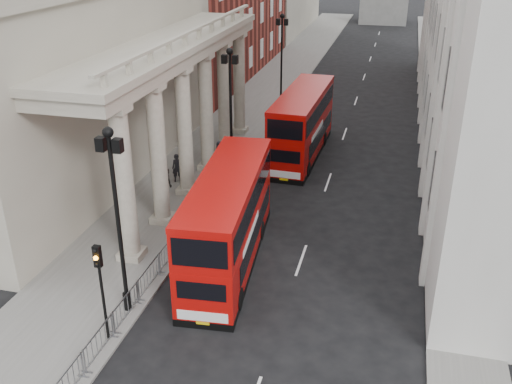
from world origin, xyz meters
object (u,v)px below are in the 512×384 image
Objects in this scene: traffic_light at (100,276)px; pedestrian_a at (177,168)px; pedestrian_b at (165,175)px; lamp_post_south at (117,211)px; bus_near at (228,218)px; pedestrian_c at (220,154)px; bus_far at (302,123)px; lamp_post_north at (282,54)px; lamp_post_mid at (231,103)px.

pedestrian_a is at bearing 101.07° from traffic_light.
traffic_light reaches higher than pedestrian_b.
lamp_post_south is 1.93× the size of traffic_light.
bus_near is (3.02, 6.98, -0.66)m from traffic_light.
bus_near is 12.53m from pedestrian_c.
pedestrian_b is at bearing -130.64° from bus_far.
pedestrian_b is 4.88m from pedestrian_c.
traffic_light is 0.39× the size of bus_far.
lamp_post_south is 2.71m from traffic_light.
bus_near reaches higher than pedestrian_a.
lamp_post_north is at bearing 110.94° from bus_far.
pedestrian_c is at bearing 93.58° from lamp_post_south.
pedestrian_a is 1.03× the size of pedestrian_c.
bus_far is 5.92× the size of pedestrian_a.
pedestrian_c is (-1.04, 16.69, -3.89)m from lamp_post_south.
pedestrian_c is (-1.04, -15.31, -3.89)m from lamp_post_north.
pedestrian_b is at bearing -133.95° from pedestrian_a.
traffic_light is 0.39× the size of bus_near.
bus_near is 5.91× the size of pedestrian_a.
lamp_post_mid reaches higher than pedestrian_b.
bus_far is 9.93m from pedestrian_a.
bus_far reaches higher than pedestrian_b.
lamp_post_mid is (0.00, 16.00, 0.00)m from lamp_post_south.
pedestrian_b is (-3.45, 14.41, -2.17)m from traffic_light.
traffic_light is at bearing -87.16° from lamp_post_south.
bus_far reaches higher than pedestrian_a.
lamp_post_south is 5.09× the size of pedestrian_b.
bus_far is at bearing 81.68° from bus_near.
pedestrian_a is (-6.93, -6.97, -1.42)m from bus_far.
pedestrian_a is at bearing -139.06° from lamp_post_mid.
lamp_post_south reaches higher than bus_near.
lamp_post_mid reaches higher than pedestrian_a.
lamp_post_mid is 1.00× the size of lamp_post_north.
pedestrian_a reaches higher than pedestrian_b.
pedestrian_a reaches higher than pedestrian_c.
pedestrian_b is 0.90× the size of pedestrian_c.
pedestrian_c is (-1.04, 0.69, -3.89)m from lamp_post_mid.
lamp_post_south is at bearing -90.00° from lamp_post_north.
bus_far is 6.45m from pedestrian_c.
lamp_post_south is 14.30m from pedestrian_a.
traffic_light reaches higher than pedestrian_a.
bus_near is at bearing 97.59° from pedestrian_b.
bus_near is (3.12, -27.04, -2.46)m from lamp_post_north.
pedestrian_c is (-1.14, 18.71, -2.08)m from traffic_light.
lamp_post_mid is at bearing -130.27° from bus_far.
lamp_post_south reaches higher than pedestrian_b.
traffic_light is at bearing -118.44° from bus_near.
lamp_post_north is 12.48m from bus_far.
bus_near is at bearing -91.43° from bus_far.
pedestrian_a is at bearing 102.28° from lamp_post_south.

